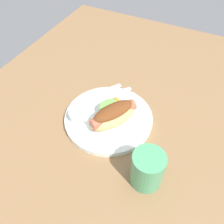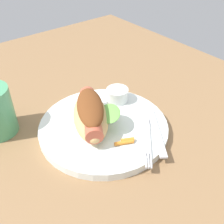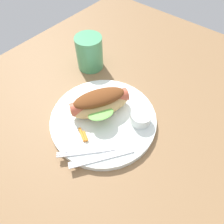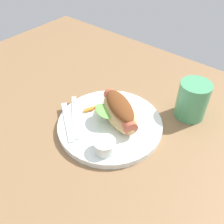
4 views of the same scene
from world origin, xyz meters
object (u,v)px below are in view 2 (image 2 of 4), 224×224
object	(u,v)px
hot_dog	(91,114)
sauce_ramekin	(117,95)
plate	(104,127)
carrot_garnish	(126,141)
knife	(156,131)
fork	(147,135)

from	to	relation	value
hot_dog	sauce_ramekin	bearing A→B (deg)	139.88
plate	carrot_garnish	world-z (taller)	carrot_garnish
plate	carrot_garnish	xyz separation A→B (cm)	(-6.88, 0.03, 1.17)
hot_dog	knife	bearing A→B (deg)	72.52
fork	knife	distance (cm)	2.20
knife	carrot_garnish	world-z (taller)	carrot_garnish
sauce_ramekin	fork	xyz separation A→B (cm)	(-12.66, 3.09, -1.24)
carrot_garnish	hot_dog	bearing A→B (deg)	14.42
carrot_garnish	knife	bearing A→B (deg)	-100.93
hot_dog	fork	xyz separation A→B (cm)	(-9.04, -6.57, -2.82)
hot_dog	sauce_ramekin	world-z (taller)	hot_dog
plate	sauce_ramekin	bearing A→B (deg)	-57.72
plate	knife	world-z (taller)	knife
sauce_ramekin	knife	size ratio (longest dim) A/B	0.35
knife	plate	bearing A→B (deg)	-105.92
plate	sauce_ramekin	distance (cm)	9.22
hot_dog	fork	distance (cm)	11.53
hot_dog	carrot_garnish	size ratio (longest dim) A/B	4.04
fork	carrot_garnish	distance (cm)	4.62
sauce_ramekin	fork	bearing A→B (deg)	166.28
sauce_ramekin	knife	bearing A→B (deg)	175.98
plate	fork	world-z (taller)	fork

